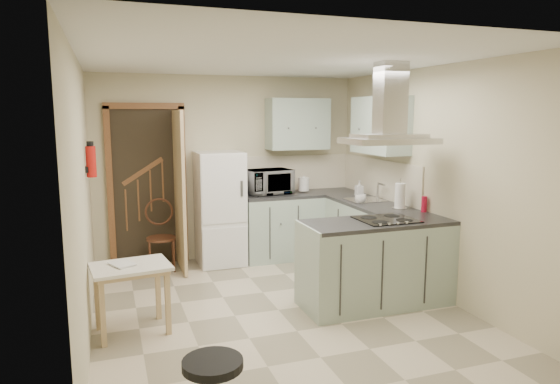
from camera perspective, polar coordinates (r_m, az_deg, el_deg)
name	(u,v)px	position (r m, az deg, el deg)	size (l,w,h in m)	color
floor	(278,310)	(5.26, -0.20, -13.32)	(4.20, 4.20, 0.00)	beige
ceiling	(278,59)	(4.89, -0.21, 14.92)	(4.20, 4.20, 0.00)	silver
back_wall	(229,168)	(6.92, -5.89, 2.74)	(3.60, 3.60, 0.00)	beige
left_wall	(83,200)	(4.66, -21.61, -0.83)	(4.20, 4.20, 0.00)	beige
right_wall	(432,182)	(5.76, 16.99, 1.15)	(4.20, 4.20, 0.00)	beige
doorway	(147,186)	(6.75, -14.92, 0.62)	(1.10, 0.12, 2.10)	brown
fridge	(220,208)	(6.66, -6.89, -1.87)	(0.60, 0.60, 1.50)	white
counter_back	(281,226)	(6.95, 0.11, -3.87)	(1.08, 0.60, 0.90)	#9EB2A0
counter_right	(358,232)	(6.68, 8.88, -4.51)	(0.60, 1.95, 0.90)	#9EB2A0
splashback	(294,173)	(7.20, 1.60, 2.22)	(1.68, 0.02, 0.50)	beige
wall_cabinet_back	(298,124)	(7.00, 2.03, 7.77)	(0.85, 0.35, 0.70)	#9EB2A0
wall_cabinet_right	(380,125)	(6.33, 11.37, 7.48)	(0.35, 0.90, 0.70)	#9EB2A0
peninsula	(376,263)	(5.36, 10.97, -7.94)	(1.55, 0.65, 0.90)	#9EB2A0
hob	(386,219)	(5.30, 12.05, -3.08)	(0.58, 0.50, 0.01)	black
extractor_hood	(389,141)	(5.19, 12.34, 5.74)	(0.90, 0.55, 0.10)	silver
sink	(365,200)	(6.44, 9.71, -0.90)	(0.45, 0.40, 0.01)	silver
fire_extinguisher	(91,162)	(5.52, -20.79, 3.26)	(0.10, 0.10, 0.32)	#B2140F
drop_leaf_table	(132,299)	(4.85, -16.56, -11.60)	(0.68, 0.51, 0.64)	tan
bentwood_chair	(161,238)	(6.58, -13.44, -5.18)	(0.37, 0.37, 0.83)	#4A2018
microwave	(268,182)	(6.84, -1.33, 1.18)	(0.61, 0.41, 0.34)	black
kettle	(304,184)	(7.01, 2.73, 0.90)	(0.15, 0.15, 0.23)	silver
cereal_box	(286,182)	(7.05, 0.74, 1.19)	(0.08, 0.19, 0.28)	#C04216
soap_bottle	(359,188)	(6.77, 9.04, 0.42)	(0.09, 0.09, 0.20)	silver
paper_towel	(400,196)	(5.94, 13.55, -0.40)	(0.12, 0.12, 0.31)	white
cup	(361,199)	(6.21, 9.21, -0.79)	(0.14, 0.14, 0.11)	white
red_bottle	(424,204)	(5.81, 16.14, -1.35)	(0.06, 0.06, 0.18)	#B90F2E
book	(113,261)	(4.72, -18.57, -7.52)	(0.17, 0.24, 0.11)	#9F353E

